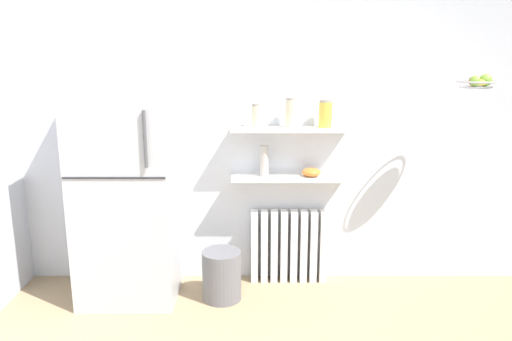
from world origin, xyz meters
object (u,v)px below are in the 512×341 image
storage_jar_1 (289,113)px  hanging_fruit_basket (476,82)px  refrigerator (125,186)px  trash_bin (220,275)px  storage_jar_0 (255,116)px  radiator (287,246)px  storage_jar_2 (324,114)px  shelf_bowl (310,172)px  vase (262,161)px

storage_jar_1 → hanging_fruit_basket: 1.38m
refrigerator → trash_bin: bearing=-6.6°
storage_jar_0 → storage_jar_1: storage_jar_1 is taller
radiator → refrigerator: bearing=-169.2°
storage_jar_2 → shelf_bowl: bearing=180.0°
shelf_bowl → trash_bin: 1.09m
vase → hanging_fruit_basket: (1.54, -0.29, 0.65)m
storage_jar_1 → radiator: bearing=90.0°
trash_bin → storage_jar_0: bearing=47.2°
refrigerator → storage_jar_2: size_ratio=8.18×
hanging_fruit_basket → radiator: bearing=166.4°
storage_jar_0 → storage_jar_1: (0.27, -0.00, 0.02)m
storage_jar_2 → trash_bin: bearing=-159.9°
refrigerator → radiator: (1.28, 0.25, -0.60)m
storage_jar_1 → trash_bin: size_ratio=0.60×
storage_jar_2 → hanging_fruit_basket: bearing=-15.5°
storage_jar_0 → storage_jar_2: storage_jar_2 is taller
trash_bin → shelf_bowl: bearing=22.6°
storage_jar_2 → refrigerator: bearing=-172.1°
shelf_bowl → storage_jar_2: bearing=0.0°
radiator → shelf_bowl: shelf_bowl is taller
storage_jar_2 → storage_jar_0: bearing=180.0°
refrigerator → trash_bin: (0.73, -0.08, -0.71)m
storage_jar_0 → storage_jar_2: (0.54, -0.00, 0.01)m
refrigerator → radiator: size_ratio=2.84×
radiator → trash_bin: radiator is taller
trash_bin → radiator: bearing=31.0°
radiator → hanging_fruit_basket: (1.33, -0.32, 1.40)m
radiator → trash_bin: bearing=-149.0°
storage_jar_2 → vase: (-0.48, 0.00, -0.38)m
trash_bin → storage_jar_2: bearing=20.1°
storage_jar_1 → shelf_bowl: bearing=0.0°
vase → shelf_bowl: size_ratio=1.65×
shelf_bowl → refrigerator: bearing=-171.6°
storage_jar_0 → refrigerator: bearing=-168.0°
refrigerator → radiator: 1.43m
storage_jar_0 → storage_jar_1: 0.27m
refrigerator → trash_bin: 1.02m
trash_bin → hanging_fruit_basket: hanging_fruit_basket is taller
trash_bin → vase: bearing=41.7°
storage_jar_0 → trash_bin: bearing=-132.8°
storage_jar_1 → storage_jar_2: size_ratio=1.08×
radiator → shelf_bowl: size_ratio=4.14×
storage_jar_0 → hanging_fruit_basket: (1.60, -0.29, 0.28)m
refrigerator → hanging_fruit_basket: size_ratio=6.52×
shelf_bowl → trash_bin: bearing=-157.4°
storage_jar_0 → trash_bin: storage_jar_0 is taller
radiator → storage_jar_2: storage_jar_2 is taller
storage_jar_1 → refrigerator: bearing=-170.5°
refrigerator → storage_jar_1: (1.28, 0.22, 0.54)m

